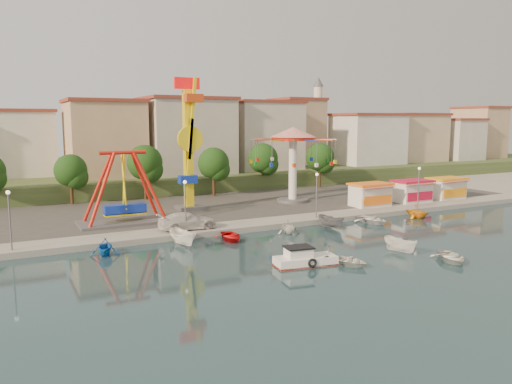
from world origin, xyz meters
TOP-DOWN VIEW (x-y plane):
  - ground at (0.00, 0.00)m, footprint 200.00×200.00m
  - quay_deck at (0.00, 62.00)m, footprint 200.00×100.00m
  - asphalt_pad at (0.00, 30.00)m, footprint 90.00×28.00m
  - hill_terrace at (0.00, 67.00)m, footprint 200.00×60.00m
  - pirate_ship_ride at (-12.49, 20.19)m, footprint 10.00×5.00m
  - kamikaze_tower at (-3.28, 24.69)m, footprint 3.20×3.10m
  - wave_swinger at (11.69, 24.32)m, footprint 11.60×11.60m
  - booth_left at (18.94, 16.49)m, footprint 5.40×3.78m
  - booth_mid at (26.38, 16.49)m, footprint 5.40×3.78m
  - booth_right at (33.10, 16.49)m, footprint 5.40×3.78m
  - lamp_post_0 at (-24.00, 13.00)m, footprint 0.14×0.14m
  - lamp_post_1 at (-8.00, 13.00)m, footprint 0.14×0.14m
  - lamp_post_2 at (8.00, 13.00)m, footprint 0.14×0.14m
  - lamp_post_3 at (24.00, 13.00)m, footprint 0.14×0.14m
  - tree_1 at (-16.00, 36.24)m, footprint 4.35×4.35m
  - tree_2 at (-6.00, 35.81)m, footprint 5.02×5.02m
  - tree_3 at (4.00, 34.36)m, footprint 4.68×4.68m
  - tree_4 at (14.00, 37.35)m, footprint 4.86×4.86m
  - tree_5 at (24.00, 35.54)m, footprint 4.83×4.83m
  - building_1 at (-21.33, 51.38)m, footprint 12.33×9.01m
  - building_2 at (-8.19, 51.96)m, footprint 11.95×9.28m
  - building_3 at (5.60, 48.80)m, footprint 12.59×10.50m
  - building_4 at (19.07, 52.20)m, footprint 10.75×9.23m
  - building_5 at (32.37, 50.33)m, footprint 12.77×10.96m
  - building_6 at (44.15, 48.77)m, footprint 8.23×8.98m
  - building_7 at (56.03, 53.70)m, footprint 11.59×10.93m
  - building_8 at (69.93, 47.19)m, footprint 12.84×9.28m
  - building_9 at (83.46, 49.95)m, footprint 12.95×9.17m
  - minaret at (36.00, 54.00)m, footprint 2.80×2.80m
  - cabin_motorboat at (-2.76, -1.05)m, footprint 5.35×2.69m
  - rowboat_a at (0.62, -2.69)m, footprint 3.37×3.99m
  - rowboat_b at (8.95, -5.80)m, footprint 4.03×4.57m
  - skiff at (7.22, -1.60)m, footprint 1.70×3.78m
  - van at (-7.47, 14.00)m, footprint 6.17×2.68m
  - moored_boat_1 at (-16.66, 9.80)m, footprint 3.36×3.62m
  - moored_boat_2 at (-9.38, 9.80)m, footprint 2.21×4.39m
  - moored_boat_3 at (-4.45, 9.80)m, footprint 3.26×4.19m
  - moored_boat_4 at (2.26, 9.80)m, footprint 2.65×2.99m
  - moored_boat_5 at (7.82, 9.80)m, footprint 2.00×3.95m
  - moored_boat_6 at (13.66, 9.80)m, footprint 3.50×4.55m
  - moored_boat_7 at (20.64, 9.80)m, footprint 3.23×3.57m

SIDE VIEW (x-z plane):
  - ground at x=0.00m, z-range 0.00..0.00m
  - quay_deck at x=0.00m, z-range 0.00..0.60m
  - rowboat_a at x=0.62m, z-range 0.00..0.71m
  - rowboat_b at x=8.95m, z-range 0.00..0.79m
  - moored_boat_3 at x=-4.45m, z-range 0.00..0.80m
  - moored_boat_6 at x=13.66m, z-range 0.00..0.87m
  - cabin_motorboat at x=-2.76m, z-range -0.42..1.38m
  - asphalt_pad at x=0.00m, z-range 0.60..0.61m
  - skiff at x=7.22m, z-range 0.00..1.42m
  - moored_boat_4 at x=2.26m, z-range 0.00..1.45m
  - moored_boat_5 at x=7.82m, z-range 0.00..1.46m
  - moored_boat_1 at x=-16.66m, z-range 0.00..1.57m
  - moored_boat_2 at x=-9.38m, z-range 0.00..1.62m
  - moored_boat_7 at x=20.64m, z-range 0.00..1.64m
  - van at x=-7.47m, z-range 0.60..2.37m
  - hill_terrace at x=0.00m, z-range 0.00..3.00m
  - booth_left at x=18.94m, z-range 0.62..3.70m
  - booth_mid at x=26.38m, z-range 0.62..3.70m
  - booth_right at x=33.10m, z-range 0.62..3.70m
  - lamp_post_0 at x=-24.00m, z-range 0.60..5.60m
  - lamp_post_1 at x=-8.00m, z-range 0.60..5.60m
  - lamp_post_2 at x=8.00m, z-range 0.60..5.60m
  - lamp_post_3 at x=24.00m, z-range 0.60..5.60m
  - pirate_ship_ride at x=-12.49m, z-range 0.39..8.39m
  - tree_1 at x=-16.00m, z-range 1.80..8.60m
  - tree_3 at x=4.00m, z-range 1.90..9.21m
  - tree_5 at x=24.00m, z-range 1.94..9.48m
  - tree_4 at x=14.00m, z-range 1.95..9.55m
  - tree_2 at x=-6.00m, z-range 1.99..9.84m
  - building_1 at x=-21.33m, z-range 3.00..11.63m
  - building_7 at x=56.03m, z-range 3.00..11.76m
  - building_3 at x=5.60m, z-range 3.00..12.20m
  - building_9 at x=83.46m, z-range 3.00..12.21m
  - building_4 at x=19.07m, z-range 3.00..12.24m
  - wave_swinger at x=11.69m, z-range 3.00..13.40m
  - building_5 at x=32.37m, z-range 3.00..14.21m
  - kamikaze_tower at x=-3.28m, z-range 0.36..16.86m
  - building_2 at x=-8.19m, z-range 3.00..14.23m
  - building_6 at x=44.15m, z-range 3.00..15.36m
  - building_8 at x=69.93m, z-range 3.00..15.58m
  - minaret at x=36.00m, z-range 3.55..21.55m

